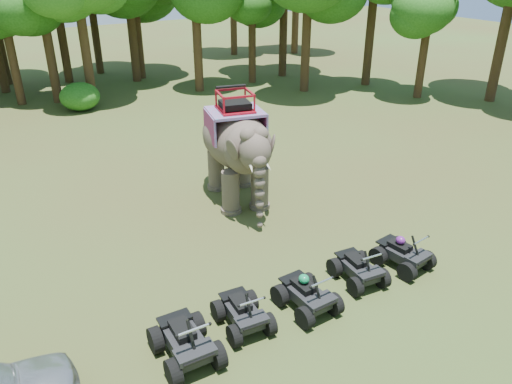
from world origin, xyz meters
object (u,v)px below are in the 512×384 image
atv_2 (307,290)px  atv_3 (359,264)px  atv_4 (403,249)px  atv_0 (185,336)px  atv_1 (243,308)px  elephant (237,146)px

atv_2 → atv_3: bearing=4.4°
atv_2 → atv_4: bearing=-0.6°
atv_0 → atv_4: atv_0 is taller
atv_3 → atv_1: bearing=-175.0°
elephant → atv_2: 7.00m
atv_4 → atv_3: bearing=168.2°
elephant → atv_0: bearing=-114.5°
elephant → atv_2: size_ratio=3.02×
elephant → atv_0: 8.47m
atv_1 → atv_2: bearing=-4.2°
atv_0 → atv_2: atv_0 is taller
elephant → atv_4: 6.98m
elephant → atv_2: elephant is taller
atv_0 → atv_4: (7.01, 0.08, -0.07)m
atv_0 → atv_3: bearing=4.0°
atv_3 → atv_2: bearing=-167.7°
elephant → atv_2: bearing=-91.1°
elephant → atv_3: size_ratio=3.17×
atv_1 → atv_3: size_ratio=1.01×
atv_1 → atv_3: 3.74m
atv_1 → atv_2: 1.78m
atv_2 → atv_3: 1.99m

